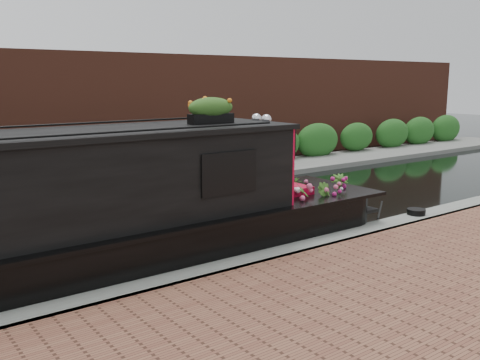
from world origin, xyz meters
TOP-DOWN VIEW (x-y plane):
  - ground at (0.00, 0.00)m, footprint 80.00×80.00m
  - near_bank_coping at (0.00, -3.30)m, footprint 40.00×0.60m
  - far_bank_path at (0.00, 4.20)m, footprint 40.00×2.40m
  - far_hedge at (0.00, 5.10)m, footprint 40.00×1.10m
  - far_brick_wall at (0.00, 7.20)m, footprint 40.00×1.00m
  - narrowboat at (-4.29, -1.97)m, footprint 12.90×2.29m
  - rope_fender at (2.64, -1.97)m, footprint 0.34×0.38m
  - coiled_mooring_rope at (3.46, -3.20)m, footprint 0.39×0.39m

SIDE VIEW (x-z plane):
  - ground at x=0.00m, z-range 0.00..0.00m
  - near_bank_coping at x=0.00m, z-range -0.25..0.25m
  - far_bank_path at x=0.00m, z-range -0.17..0.17m
  - far_hedge at x=0.00m, z-range -1.40..1.40m
  - far_brick_wall at x=0.00m, z-range -4.00..4.00m
  - rope_fender at x=2.64m, z-range 0.00..0.34m
  - coiled_mooring_rope at x=3.46m, z-range 0.25..0.37m
  - narrowboat at x=-4.29m, z-range -0.62..2.42m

